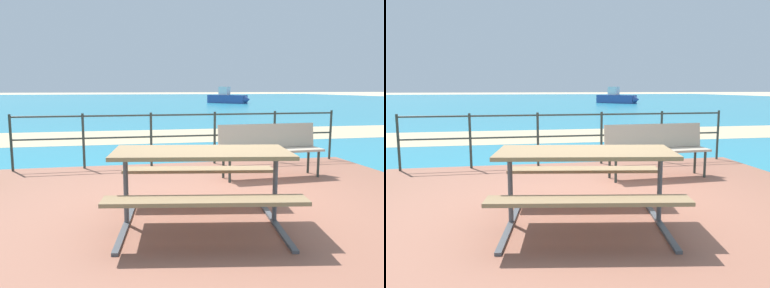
% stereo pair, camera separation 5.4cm
% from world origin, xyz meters
% --- Properties ---
extents(ground_plane, '(240.00, 240.00, 0.00)m').
position_xyz_m(ground_plane, '(0.00, 0.00, 0.00)').
color(ground_plane, beige).
extents(patio_paving, '(6.40, 5.20, 0.06)m').
position_xyz_m(patio_paving, '(0.00, 0.00, 0.03)').
color(patio_paving, '#935B47').
rests_on(patio_paving, ground).
extents(sea_water, '(90.00, 90.00, 0.01)m').
position_xyz_m(sea_water, '(0.00, 40.00, 0.01)').
color(sea_water, teal).
rests_on(sea_water, ground).
extents(beach_strip, '(54.01, 3.47, 0.01)m').
position_xyz_m(beach_strip, '(0.00, 7.22, 0.01)').
color(beach_strip, tan).
rests_on(beach_strip, ground).
extents(picnic_table, '(2.00, 1.80, 0.78)m').
position_xyz_m(picnic_table, '(-0.36, -0.69, 0.65)').
color(picnic_table, '#8C704C').
rests_on(picnic_table, patio_paving).
extents(park_bench, '(1.66, 0.49, 0.84)m').
position_xyz_m(park_bench, '(1.17, 1.22, 0.57)').
color(park_bench, tan).
rests_on(park_bench, patio_paving).
extents(railing_fence, '(5.94, 0.04, 0.97)m').
position_xyz_m(railing_fence, '(0.00, 2.43, 0.67)').
color(railing_fence, '#2D3833').
rests_on(railing_fence, patio_paving).
extents(boat_near, '(3.58, 3.84, 1.56)m').
position_xyz_m(boat_near, '(9.24, 30.96, 0.51)').
color(boat_near, '#2D478C').
rests_on(boat_near, sea_water).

